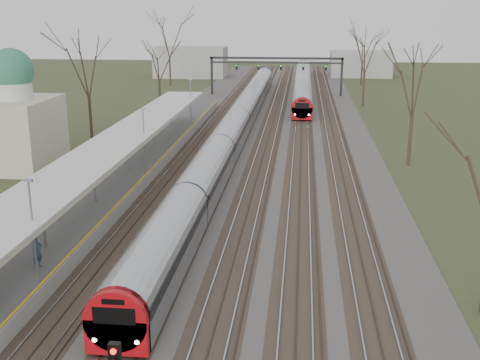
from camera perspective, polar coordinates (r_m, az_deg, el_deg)
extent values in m
cube|color=#474442|center=(67.38, 2.00, 4.49)|extent=(24.00, 160.00, 0.10)
cube|color=#4C3828|center=(68.03, -3.06, 4.63)|extent=(2.60, 160.00, 0.06)
cube|color=gray|center=(68.14, -3.66, 4.69)|extent=(0.07, 160.00, 0.12)
cube|color=gray|center=(67.91, -2.46, 4.68)|extent=(0.07, 160.00, 0.12)
cube|color=#4C3828|center=(67.58, -0.12, 4.57)|extent=(2.60, 160.00, 0.06)
cube|color=gray|center=(67.65, -0.73, 4.64)|extent=(0.07, 160.00, 0.12)
cube|color=gray|center=(67.50, 0.49, 4.62)|extent=(0.07, 160.00, 0.12)
cube|color=#4C3828|center=(67.31, 2.85, 4.51)|extent=(2.60, 160.00, 0.06)
cube|color=gray|center=(67.34, 2.24, 4.58)|extent=(0.07, 160.00, 0.12)
cube|color=gray|center=(67.26, 3.46, 4.55)|extent=(0.07, 160.00, 0.12)
cube|color=#4C3828|center=(67.22, 5.84, 4.43)|extent=(2.60, 160.00, 0.06)
cube|color=gray|center=(67.21, 5.23, 4.50)|extent=(0.07, 160.00, 0.12)
cube|color=gray|center=(67.21, 6.46, 4.47)|extent=(0.07, 160.00, 0.12)
cube|color=#4C3828|center=(67.31, 8.83, 4.34)|extent=(2.60, 160.00, 0.06)
cube|color=gray|center=(67.26, 8.22, 4.41)|extent=(0.07, 160.00, 0.12)
cube|color=gray|center=(67.34, 9.44, 4.37)|extent=(0.07, 160.00, 0.12)
cube|color=#9E9B93|center=(51.88, -9.40, 1.29)|extent=(3.50, 69.00, 1.00)
cylinder|color=slate|center=(33.73, -18.16, -3.83)|extent=(0.14, 0.14, 3.00)
cylinder|color=slate|center=(40.79, -13.70, -0.08)|extent=(0.14, 0.14, 3.00)
cylinder|color=slate|center=(48.14, -10.58, 2.54)|extent=(0.14, 0.14, 3.00)
cylinder|color=slate|center=(55.67, -8.29, 4.46)|extent=(0.14, 0.14, 3.00)
cylinder|color=slate|center=(63.32, -6.54, 5.91)|extent=(0.14, 0.14, 3.00)
cube|color=silver|center=(46.88, -11.02, 4.10)|extent=(4.10, 50.00, 0.12)
cube|color=beige|center=(46.91, -11.01, 3.89)|extent=(4.10, 50.00, 0.25)
cylinder|color=silver|center=(55.03, -20.78, 8.42)|extent=(3.20, 3.20, 2.50)
sphere|color=#29674E|center=(54.90, -20.90, 9.66)|extent=(3.80, 3.80, 3.80)
cube|color=black|center=(97.53, -2.68, 9.82)|extent=(0.35, 0.35, 6.00)
cube|color=black|center=(96.63, 9.60, 9.56)|extent=(0.35, 0.35, 6.00)
cube|color=black|center=(96.27, 3.46, 11.46)|extent=(21.00, 0.35, 0.35)
cube|color=black|center=(96.32, 3.45, 11.04)|extent=(21.00, 0.25, 0.25)
cube|color=black|center=(96.66, -0.33, 10.67)|extent=(0.32, 0.22, 0.85)
sphere|color=#0CFF19|center=(96.50, -0.34, 10.81)|extent=(0.16, 0.16, 0.16)
cube|color=black|center=(96.35, 1.78, 10.65)|extent=(0.32, 0.22, 0.85)
sphere|color=#0CFF19|center=(96.19, 1.77, 10.79)|extent=(0.16, 0.16, 0.16)
cube|color=black|center=(96.16, 3.90, 10.61)|extent=(0.32, 0.22, 0.85)
sphere|color=#0CFF19|center=(95.99, 3.90, 10.75)|extent=(0.16, 0.16, 0.16)
cube|color=black|center=(96.09, 6.02, 10.55)|extent=(0.32, 0.22, 0.85)
sphere|color=#0CFF19|center=(95.93, 6.02, 10.69)|extent=(0.16, 0.16, 0.16)
cube|color=black|center=(96.16, 8.14, 10.49)|extent=(0.32, 0.22, 0.85)
sphere|color=#0CFF19|center=(95.99, 8.15, 10.63)|extent=(0.16, 0.16, 0.16)
cylinder|color=#2D231C|center=(63.63, -13.97, 5.57)|extent=(0.30, 0.30, 4.95)
cylinder|color=#2D231C|center=(54.88, 15.81, 3.58)|extent=(0.30, 0.30, 4.50)
cube|color=#9EA0A8|center=(66.88, -0.17, 5.33)|extent=(2.55, 90.00, 1.60)
cylinder|color=#9EA0A8|center=(66.76, -0.17, 5.88)|extent=(2.60, 89.70, 2.60)
cube|color=black|center=(66.74, -0.17, 5.97)|extent=(2.62, 89.40, 0.55)
cube|color=#AF0A11|center=(24.93, -11.56, -14.27)|extent=(2.55, 0.50, 1.50)
cylinder|color=#AF0A11|center=(24.63, -11.62, -12.80)|extent=(2.60, 0.60, 2.60)
cube|color=black|center=(24.27, -11.85, -12.48)|extent=(1.70, 0.12, 0.70)
sphere|color=white|center=(25.07, -13.60, -14.48)|extent=(0.22, 0.22, 0.22)
sphere|color=white|center=(24.60, -9.73, -14.89)|extent=(0.22, 0.22, 0.22)
cube|color=black|center=(67.06, -0.17, 4.56)|extent=(1.80, 89.00, 0.35)
cube|color=#9EA0A8|center=(103.90, 5.97, 9.07)|extent=(2.55, 60.00, 1.60)
cylinder|color=#9EA0A8|center=(103.83, 5.98, 9.43)|extent=(2.60, 59.70, 2.60)
cube|color=black|center=(103.82, 5.99, 9.48)|extent=(2.62, 59.40, 0.55)
cube|color=#AF0A11|center=(74.31, 5.89, 6.29)|extent=(2.55, 0.50, 1.50)
cylinder|color=#AF0A11|center=(74.25, 5.91, 6.83)|extent=(2.60, 0.60, 2.60)
cube|color=black|center=(73.93, 5.91, 7.02)|extent=(1.70, 0.12, 0.70)
sphere|color=white|center=(74.13, 5.23, 6.20)|extent=(0.22, 0.22, 0.22)
sphere|color=white|center=(74.14, 6.55, 6.17)|extent=(0.22, 0.22, 0.22)
cube|color=black|center=(104.02, 5.96, 8.57)|extent=(1.80, 59.00, 0.35)
imported|color=#314D60|center=(31.58, -18.69, -6.47)|extent=(0.60, 0.73, 1.74)
cube|color=black|center=(18.74, -11.75, -16.21)|extent=(0.35, 0.22, 1.00)
sphere|color=#FF0C05|center=(18.47, -11.93, -15.63)|extent=(0.18, 0.18, 0.18)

